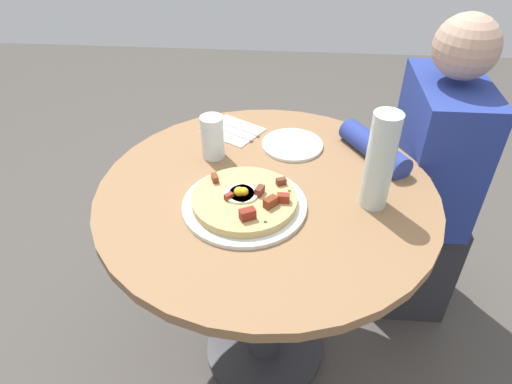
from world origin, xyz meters
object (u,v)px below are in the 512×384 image
Objects in this scene: water_bottle at (380,162)px; bread_plate at (292,145)px; salt_shaker at (374,158)px; pizza_plate at (245,205)px; dining_table at (266,237)px; breakfast_pizza at (245,199)px; knife at (230,132)px; person_seated at (424,194)px; fork at (236,127)px; water_glass at (213,137)px.

bread_plate is at bearing 38.80° from water_bottle.
pizza_plate is at bearing 121.87° from salt_shaker.
water_bottle reaches higher than dining_table.
salt_shaker is at bearing -57.98° from breakfast_pizza.
knife is at bearing 51.90° from water_bottle.
fork is (-0.01, 0.66, 0.25)m from person_seated.
water_glass is 0.49m from water_bottle.
breakfast_pizza is at bearing 124.81° from person_seated.
fork is (0.32, 0.12, 0.19)m from dining_table.
bread_plate is 1.05× the size of fork.
breakfast_pizza reaches higher than dining_table.
person_seated is at bearing -55.27° from pizza_plate.
person_seated is 5.98× the size of bread_plate.
person_seated is 6.31× the size of fork.
water_glass reaches higher than salt_shaker.
water_bottle is at bearing 173.00° from salt_shaker.
knife is 0.68× the size of water_bottle.
person_seated is at bearing -55.19° from breakfast_pizza.
water_bottle reaches higher than breakfast_pizza.
salt_shaker is (-0.01, -0.47, -0.04)m from water_glass.
person_seated is 22.55× the size of salt_shaker.
water_bottle is at bearing 168.82° from fork.
salt_shaker is (0.14, -0.30, 0.20)m from dining_table.
water_bottle is (-0.27, -0.21, 0.13)m from bread_plate.
salt_shaker reaches higher than pizza_plate.
water_glass is at bearing 104.28° from fork.
person_seated is at bearing -77.63° from bread_plate.
dining_table is 0.82× the size of person_seated.
person_seated is 0.59m from water_bottle.
water_glass reaches higher than knife.
water_glass is at bearing 107.69° from bread_plate.
person_seated reaches higher than dining_table.
person_seated is at bearing -35.27° from water_bottle.
pizza_plate is at bearing 97.10° from water_bottle.
fork is at bearing 9.54° from pizza_plate.
person_seated is (0.33, -0.54, -0.06)m from dining_table.
person_seated is at bearing -145.67° from knife.
knife is at bearing 13.21° from breakfast_pizza.
breakfast_pizza reaches higher than knife.
dining_table is 3.53× the size of water_bottle.
water_glass is at bearing 26.79° from breakfast_pizza.
fork is (0.40, 0.07, -0.02)m from breakfast_pizza.
dining_table is 0.39m from fork.
fork is 3.58× the size of salt_shaker.
person_seated is 4.17× the size of breakfast_pizza.
water_glass is (-0.08, 0.24, 0.06)m from bread_plate.
water_bottle is (-0.37, 0.26, 0.37)m from person_seated.
fork is at bearing -16.44° from water_glass.
fork is 1.37× the size of water_glass.
bread_plate reaches higher than dining_table.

